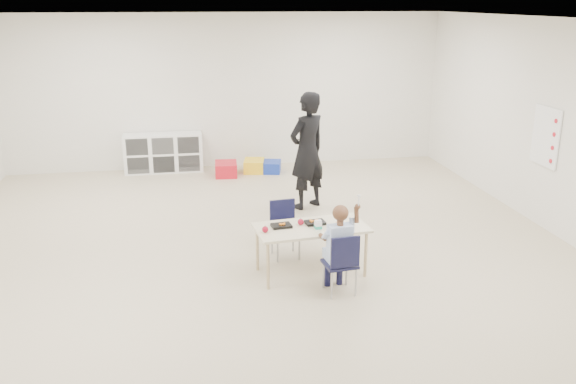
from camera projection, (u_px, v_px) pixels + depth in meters
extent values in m
plane|color=beige|center=(260.00, 261.00, 7.36)|extent=(9.00, 9.00, 0.00)
plane|color=white|center=(256.00, 20.00, 6.51)|extent=(9.00, 9.00, 0.00)
cube|color=white|center=(227.00, 91.00, 11.16)|extent=(8.00, 0.02, 2.80)
cube|color=white|center=(388.00, 380.00, 2.71)|extent=(8.00, 0.02, 2.80)
cube|color=white|center=(576.00, 135.00, 7.60)|extent=(0.02, 9.00, 2.80)
cube|color=beige|center=(311.00, 228.00, 6.85)|extent=(1.31, 0.75, 0.03)
cube|color=black|center=(315.00, 223.00, 6.92)|extent=(0.24, 0.18, 0.03)
cube|color=black|center=(281.00, 226.00, 6.83)|extent=(0.24, 0.18, 0.03)
cube|color=white|center=(318.00, 225.00, 6.75)|extent=(0.08, 0.08, 0.10)
ellipsoid|color=tan|center=(339.00, 224.00, 6.82)|extent=(0.09, 0.09, 0.07)
sphere|color=maroon|center=(301.00, 222.00, 6.88)|extent=(0.07, 0.07, 0.07)
sphere|color=maroon|center=(265.00, 229.00, 6.66)|extent=(0.07, 0.07, 0.07)
cube|color=white|center=(164.00, 153.00, 11.07)|extent=(1.40, 0.40, 0.70)
cube|color=white|center=(546.00, 136.00, 8.20)|extent=(0.02, 0.60, 0.80)
imported|color=black|center=(307.00, 151.00, 9.00)|extent=(0.76, 0.69, 1.75)
cube|color=red|center=(226.00, 169.00, 10.87)|extent=(0.41, 0.51, 0.24)
cube|color=yellow|center=(254.00, 166.00, 11.12)|extent=(0.43, 0.51, 0.22)
cube|color=#1531A4|center=(272.00, 167.00, 11.10)|extent=(0.40, 0.47, 0.20)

